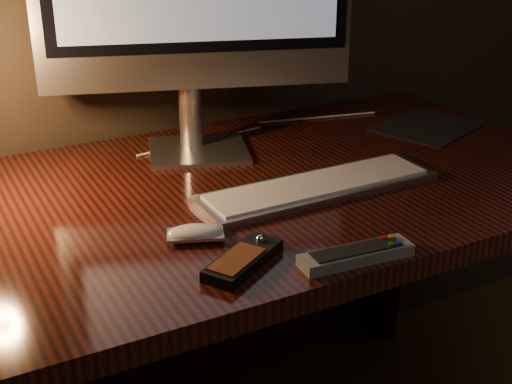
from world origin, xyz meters
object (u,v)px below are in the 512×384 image
mouse (195,235)px  tv_remote (356,254)px  media_remote (243,259)px  desk (175,244)px  keyboard (318,186)px

mouse → tv_remote: tv_remote is taller
media_remote → tv_remote: (0.16, -0.07, -0.00)m
desk → tv_remote: (0.14, -0.41, 0.14)m
desk → media_remote: bearing=-93.5°
tv_remote → media_remote: bearing=162.0°
mouse → media_remote: media_remote is taller
desk → mouse: 0.27m
keyboard → media_remote: media_remote is taller
desk → tv_remote: bearing=-71.3°
keyboard → media_remote: size_ratio=2.96×
tv_remote → desk: bearing=113.6°
mouse → media_remote: bearing=-53.3°
mouse → tv_remote: (0.19, -0.18, 0.00)m
keyboard → mouse: (-0.28, -0.07, 0.00)m
mouse → keyboard: bearing=36.0°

